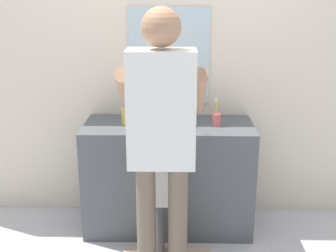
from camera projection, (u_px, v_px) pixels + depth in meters
The scene contains 9 objects.
ground_plane at pixel (168, 245), 3.31m from camera, with size 14.00×14.00×0.00m, color silver.
back_wall at pixel (169, 55), 3.50m from camera, with size 4.40×0.10×2.70m.
vanity_cabinet at pixel (168, 176), 3.46m from camera, with size 1.30×0.54×0.87m, color #4C5156.
sink_basin at pixel (168, 118), 3.30m from camera, with size 0.35×0.35×0.11m.
faucet at pixel (169, 108), 3.50m from camera, with size 0.18×0.14×0.18m.
toothbrush_cup at pixel (217, 119), 3.30m from camera, with size 0.07×0.07×0.21m.
soap_bottle at pixel (125, 116), 3.32m from camera, with size 0.06×0.06×0.17m.
child_toddler at pixel (167, 188), 3.05m from camera, with size 0.27×0.27×0.88m.
adult_parent at pixel (162, 126), 2.64m from camera, with size 0.55×0.57×1.77m.
Camera 1 is at (0.07, -2.89, 1.85)m, focal length 46.57 mm.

